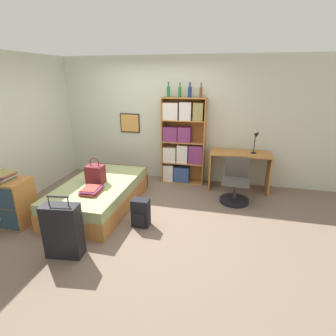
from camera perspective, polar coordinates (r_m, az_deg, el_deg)
The scene contains 18 objects.
ground_plane at distance 4.64m, azimuth -6.85°, elevation -9.08°, with size 14.00×14.00×0.00m, color #756051.
wall_back at distance 5.74m, azimuth -1.69°, elevation 10.39°, with size 10.00×0.09×2.60m.
wall_left at distance 5.36m, azimuth -30.27°, elevation 7.09°, with size 0.06×10.00×2.60m.
bed at distance 4.82m, azimuth -14.62°, elevation -5.51°, with size 1.14×2.02×0.45m.
handbag at distance 4.65m, azimuth -15.51°, elevation -1.29°, with size 0.29×0.22×0.46m.
book_stack_on_bed at distance 4.35m, azimuth -16.35°, elevation -4.66°, with size 0.32×0.38×0.08m.
suitcase at distance 3.65m, azimuth -21.90°, elevation -12.57°, with size 0.48×0.28×0.85m.
dresser at distance 4.75m, azimuth -31.18°, elevation -6.35°, with size 0.63×0.47×0.74m.
magazine_pile_on_dresser at distance 4.60m, azimuth -32.36°, elevation -1.57°, with size 0.32×0.35×0.12m.
bookcase at distance 5.51m, azimuth 2.94°, elevation 5.57°, with size 0.89×0.31×1.80m.
bottle_green at distance 5.43m, azimuth 0.10°, elevation 16.37°, with size 0.06×0.06×0.29m.
bottle_brown at distance 5.39m, azimuth 2.60°, elevation 16.27°, with size 0.06×0.06×0.28m.
bottle_clear at distance 5.35m, azimuth 4.77°, elevation 16.22°, with size 0.08×0.08×0.28m.
bottle_blue at distance 5.33m, azimuth 7.18°, elevation 16.11°, with size 0.06×0.06×0.28m.
desk at distance 5.43m, azimuth 15.30°, elevation 0.83°, with size 1.18×0.54×0.77m.
desk_lamp at distance 5.32m, azimuth 18.69°, elevation 6.25°, with size 0.15×0.10×0.45m.
desk_chair at distance 4.98m, azimuth 14.40°, elevation -4.46°, with size 0.53×0.53×0.79m.
backpack at distance 4.10m, azimuth -5.96°, elevation -9.69°, with size 0.26×0.21×0.44m.
Camera 1 is at (1.46, -3.81, 2.22)m, focal length 28.00 mm.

